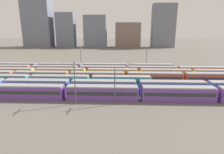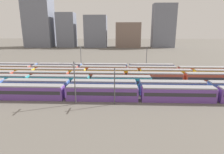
% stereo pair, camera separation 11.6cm
% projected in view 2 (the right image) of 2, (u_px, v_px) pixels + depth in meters
% --- Properties ---
extents(ground_plane, '(600.00, 600.00, 0.00)m').
position_uv_depth(ground_plane, '(24.00, 82.00, 64.25)').
color(ground_plane, '#666059').
extents(train_track_0, '(112.50, 3.06, 3.75)m').
position_uv_depth(train_track_0, '(140.00, 93.00, 47.19)').
color(train_track_0, '#6B429E').
rests_on(train_track_0, ground_plane).
extents(train_track_1, '(93.60, 3.06, 3.75)m').
position_uv_depth(train_track_1, '(104.00, 87.00, 52.60)').
color(train_track_1, '#4C70BC').
rests_on(train_track_1, ground_plane).
extents(train_track_2, '(55.80, 3.06, 3.75)m').
position_uv_depth(train_track_2, '(60.00, 81.00, 58.19)').
color(train_track_2, teal).
rests_on(train_track_2, ground_plane).
extents(train_track_3, '(112.50, 3.06, 3.75)m').
position_uv_depth(train_track_3, '(126.00, 78.00, 62.41)').
color(train_track_3, '#BC4C38').
rests_on(train_track_3, ground_plane).
extents(train_track_4, '(93.60, 3.06, 3.75)m').
position_uv_depth(train_track_4, '(113.00, 74.00, 67.63)').
color(train_track_4, yellow).
rests_on(train_track_4, ground_plane).
extents(train_track_5, '(112.50, 3.06, 3.75)m').
position_uv_depth(train_track_5, '(127.00, 71.00, 72.44)').
color(train_track_5, '#BC4C38').
rests_on(train_track_5, ground_plane).
extents(train_track_6, '(74.70, 3.06, 3.75)m').
position_uv_depth(train_track_6, '(83.00, 68.00, 78.21)').
color(train_track_6, '#4C70BC').
rests_on(train_track_6, ground_plane).
extents(catenary_pole_0, '(0.24, 3.20, 8.85)m').
position_uv_depth(catenary_pole_0, '(115.00, 84.00, 44.01)').
color(catenary_pole_0, '#4C4C51').
rests_on(catenary_pole_0, ground_plane).
extents(catenary_pole_1, '(0.24, 3.20, 10.49)m').
position_uv_depth(catenary_pole_1, '(81.00, 57.00, 80.04)').
color(catenary_pole_1, '#4C4C51').
rests_on(catenary_pole_1, ground_plane).
extents(catenary_pole_2, '(0.24, 3.20, 10.35)m').
position_uv_depth(catenary_pole_2, '(75.00, 81.00, 43.85)').
color(catenary_pole_2, '#4C4C51').
rests_on(catenary_pole_2, ground_plane).
extents(catenary_pole_3, '(0.24, 3.20, 10.23)m').
position_uv_depth(catenary_pole_3, '(147.00, 58.00, 79.13)').
color(catenary_pole_3, '#4C4C51').
rests_on(catenary_pole_3, ground_plane).
extents(distant_building_0, '(26.07, 19.88, 53.04)m').
position_uv_depth(distant_building_0, '(39.00, 19.00, 184.08)').
color(distant_building_0, slate).
rests_on(distant_building_0, ground_plane).
extents(distant_building_1, '(17.28, 14.15, 32.87)m').
position_uv_depth(distant_building_1, '(67.00, 30.00, 185.50)').
color(distant_building_1, slate).
rests_on(distant_building_1, ground_plane).
extents(distant_building_2, '(21.31, 17.78, 30.27)m').
position_uv_depth(distant_building_2, '(96.00, 32.00, 184.67)').
color(distant_building_2, slate).
rests_on(distant_building_2, ground_plane).
extents(distant_building_3, '(23.78, 17.39, 23.53)m').
position_uv_depth(distant_building_3, '(128.00, 35.00, 184.25)').
color(distant_building_3, '#7A665B').
rests_on(distant_building_3, ground_plane).
extents(distant_building_4, '(21.30, 12.70, 40.60)m').
position_uv_depth(distant_building_4, '(163.00, 26.00, 180.80)').
color(distant_building_4, slate).
rests_on(distant_building_4, ground_plane).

